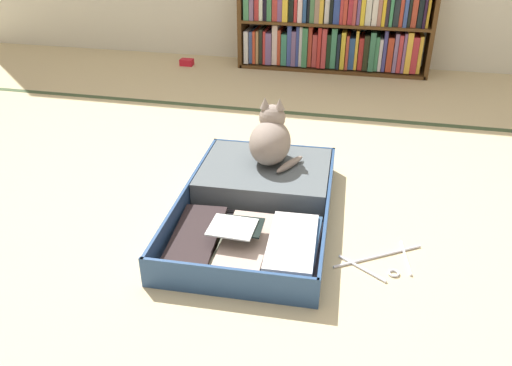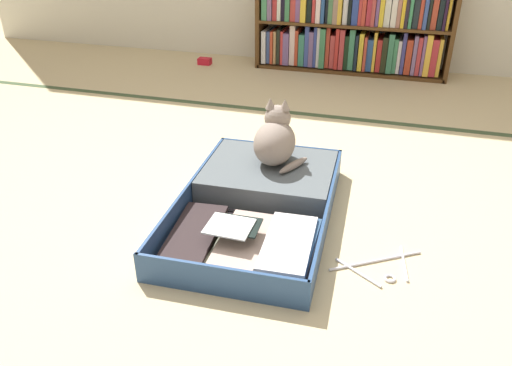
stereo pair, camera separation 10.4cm
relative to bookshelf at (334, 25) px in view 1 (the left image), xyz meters
The scene contains 7 objects.
ground_plane 2.27m from the bookshelf, 92.26° to the right, with size 10.00×10.00×0.00m, color #CEBB8D.
tatami_border 1.05m from the bookshelf, 95.11° to the right, with size 4.80×0.05×0.00m.
bookshelf is the anchor object (origin of this frame).
open_suitcase 2.13m from the bookshelf, 92.77° to the right, with size 0.63×0.99×0.12m.
black_cat 1.89m from the bookshelf, 93.09° to the right, with size 0.25×0.26×0.28m.
clothes_hanger 2.43m from the bookshelf, 80.19° to the right, with size 0.31×0.26×0.01m.
small_red_pouch 1.17m from the bookshelf, behind, with size 0.10×0.07×0.05m.
Camera 1 is at (0.37, -1.64, 1.14)m, focal length 35.42 mm.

